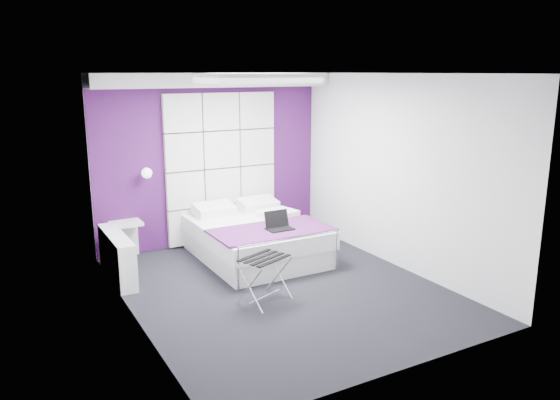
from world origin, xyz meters
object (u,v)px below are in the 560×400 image
object	(u,v)px
wall_lamp	(146,173)
laptop	(278,225)
nightstand	(126,223)
radiator	(117,257)
bed	(256,238)
luggage_rack	(264,279)

from	to	relation	value
wall_lamp	laptop	bearing A→B (deg)	-45.38
wall_lamp	nightstand	bearing A→B (deg)	-173.26
wall_lamp	radiator	size ratio (longest dim) A/B	0.12
bed	nightstand	world-z (taller)	bed
laptop	bed	bearing A→B (deg)	99.84
luggage_rack	laptop	bearing A→B (deg)	31.64
bed	laptop	xyz separation A→B (m)	(0.09, -0.50, 0.32)
nightstand	luggage_rack	distance (m)	2.51
luggage_rack	wall_lamp	bearing A→B (deg)	84.96
bed	luggage_rack	size ratio (longest dim) A/B	3.54
wall_lamp	radiator	bearing A→B (deg)	-130.10
radiator	laptop	bearing A→B (deg)	-17.50
nightstand	wall_lamp	bearing A→B (deg)	6.74
nightstand	bed	bearing A→B (deg)	-27.65
radiator	luggage_rack	distance (m)	2.05
nightstand	luggage_rack	size ratio (longest dim) A/B	0.78
luggage_rack	laptop	xyz separation A→B (m)	(0.69, 0.92, 0.34)
bed	nightstand	size ratio (longest dim) A/B	4.54
radiator	luggage_rack	world-z (taller)	radiator
wall_lamp	bed	size ratio (longest dim) A/B	0.08
nightstand	laptop	bearing A→B (deg)	-38.32
radiator	bed	distance (m)	1.93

